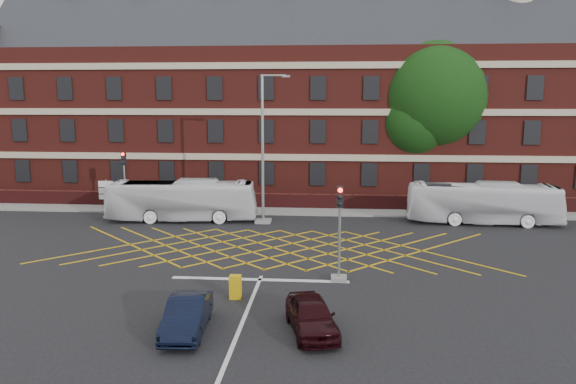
# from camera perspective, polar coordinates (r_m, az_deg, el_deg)

# --- Properties ---
(ground) EXTENTS (120.00, 120.00, 0.00)m
(ground) POSITION_cam_1_polar(r_m,az_deg,el_deg) (28.81, -1.96, -6.71)
(ground) COLOR black
(ground) RESTS_ON ground
(victorian_building) EXTENTS (51.00, 12.17, 20.40)m
(victorian_building) POSITION_cam_1_polar(r_m,az_deg,el_deg) (49.56, 1.23, 9.27)
(victorian_building) COLOR maroon
(victorian_building) RESTS_ON ground
(boundary_wall) EXTENTS (56.00, 0.50, 1.10)m
(boundary_wall) POSITION_cam_1_polar(r_m,az_deg,el_deg) (41.29, 0.10, -0.95)
(boundary_wall) COLOR #451212
(boundary_wall) RESTS_ON ground
(far_pavement) EXTENTS (60.00, 3.00, 0.12)m
(far_pavement) POSITION_cam_1_polar(r_m,az_deg,el_deg) (40.40, -0.01, -1.89)
(far_pavement) COLOR slate
(far_pavement) RESTS_ON ground
(box_junction_hatching) EXTENTS (8.22, 8.22, 0.02)m
(box_junction_hatching) POSITION_cam_1_polar(r_m,az_deg,el_deg) (30.72, -1.53, -5.66)
(box_junction_hatching) COLOR #CC990C
(box_junction_hatching) RESTS_ON ground
(stop_line) EXTENTS (8.00, 0.30, 0.02)m
(stop_line) POSITION_cam_1_polar(r_m,az_deg,el_deg) (25.49, -2.88, -8.88)
(stop_line) COLOR silver
(stop_line) RESTS_ON ground
(centre_line) EXTENTS (0.15, 14.00, 0.02)m
(centre_line) POSITION_cam_1_polar(r_m,az_deg,el_deg) (19.50, -5.45, -14.87)
(centre_line) COLOR silver
(centre_line) RESTS_ON ground
(bus_left) EXTENTS (9.96, 2.99, 2.74)m
(bus_left) POSITION_cam_1_polar(r_m,az_deg,el_deg) (37.80, -10.71, -0.83)
(bus_left) COLOR white
(bus_left) RESTS_ON ground
(bus_right) EXTENTS (9.80, 2.89, 2.69)m
(bus_right) POSITION_cam_1_polar(r_m,az_deg,el_deg) (38.41, 19.21, -1.07)
(bus_right) COLOR white
(bus_right) RESTS_ON ground
(car_navy) EXTENTS (1.55, 3.80, 1.23)m
(car_navy) POSITION_cam_1_polar(r_m,az_deg,el_deg) (20.25, -10.23, -12.19)
(car_navy) COLOR black
(car_navy) RESTS_ON ground
(car_maroon) EXTENTS (2.30, 3.87, 1.24)m
(car_maroon) POSITION_cam_1_polar(r_m,az_deg,el_deg) (19.92, 2.40, -12.40)
(car_maroon) COLOR black
(car_maroon) RESTS_ON ground
(deciduous_tree) EXTENTS (8.88, 8.88, 12.64)m
(deciduous_tree) POSITION_cam_1_polar(r_m,az_deg,el_deg) (46.52, 14.38, 8.66)
(deciduous_tree) COLOR black
(deciduous_tree) RESTS_ON ground
(traffic_light_near) EXTENTS (0.70, 0.70, 4.27)m
(traffic_light_near) POSITION_cam_1_polar(r_m,az_deg,el_deg) (24.95, 5.24, -5.11)
(traffic_light_near) COLOR slate
(traffic_light_near) RESTS_ON ground
(traffic_light_far) EXTENTS (0.70, 0.70, 4.27)m
(traffic_light_far) POSITION_cam_1_polar(r_m,az_deg,el_deg) (42.00, -16.23, 0.53)
(traffic_light_far) COLOR slate
(traffic_light_far) RESTS_ON ground
(street_lamp) EXTENTS (2.25, 1.00, 9.51)m
(street_lamp) POSITION_cam_1_polar(r_m,az_deg,el_deg) (36.25, -2.47, 2.01)
(street_lamp) COLOR slate
(street_lamp) RESTS_ON ground
(direction_signs) EXTENTS (1.10, 0.16, 2.20)m
(direction_signs) POSITION_cam_1_polar(r_m,az_deg,el_deg) (42.83, -17.99, 0.09)
(direction_signs) COLOR gray
(direction_signs) RESTS_ON ground
(utility_cabinet) EXTENTS (0.47, 0.36, 0.97)m
(utility_cabinet) POSITION_cam_1_polar(r_m,az_deg,el_deg) (23.16, -5.37, -9.59)
(utility_cabinet) COLOR #C99D0B
(utility_cabinet) RESTS_ON ground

